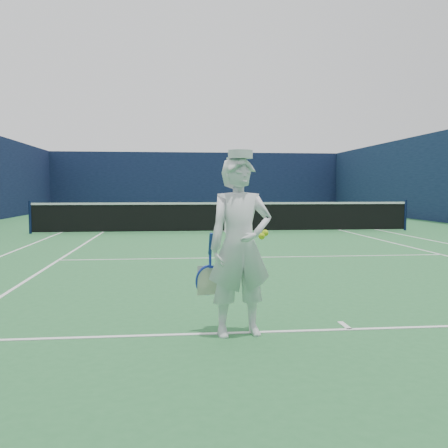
% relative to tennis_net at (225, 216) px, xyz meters
% --- Properties ---
extents(ground, '(80.00, 80.00, 0.00)m').
position_rel_tennis_net_xyz_m(ground, '(0.00, 0.00, -0.55)').
color(ground, '#2A7039').
rests_on(ground, ground).
extents(court_markings, '(11.03, 23.83, 0.01)m').
position_rel_tennis_net_xyz_m(court_markings, '(0.00, 0.00, -0.55)').
color(court_markings, white).
rests_on(court_markings, ground).
extents(windscreen_fence, '(20.12, 36.12, 4.00)m').
position_rel_tennis_net_xyz_m(windscreen_fence, '(0.00, 0.00, 1.45)').
color(windscreen_fence, '#0E1735').
rests_on(windscreen_fence, ground).
extents(tennis_net, '(12.88, 0.09, 1.07)m').
position_rel_tennis_net_xyz_m(tennis_net, '(0.00, 0.00, 0.00)').
color(tennis_net, '#141E4C').
rests_on(tennis_net, ground).
extents(tennis_player, '(0.81, 0.52, 1.83)m').
position_rel_tennis_net_xyz_m(tennis_player, '(-1.15, -11.94, 0.34)').
color(tennis_player, white).
rests_on(tennis_player, ground).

